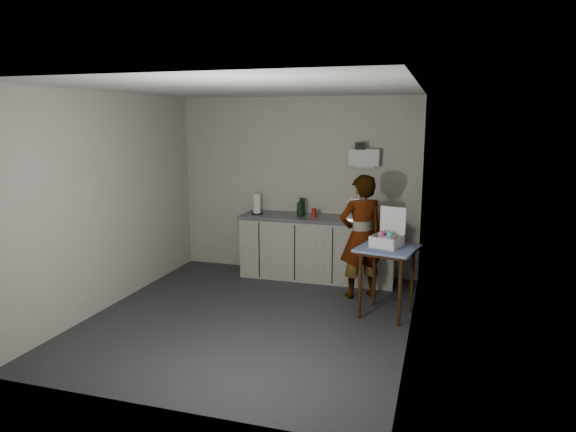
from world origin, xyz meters
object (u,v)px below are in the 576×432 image
(kitchen_counter, at_px, (318,250))
(standing_man, at_px, (361,237))
(dish_rack, at_px, (359,215))
(dark_bottle, at_px, (303,206))
(soda_can, at_px, (314,213))
(bakery_box, at_px, (387,238))
(paper_towel, at_px, (257,204))
(soap_bottle, at_px, (300,207))
(side_table, at_px, (387,256))

(kitchen_counter, bearing_deg, standing_man, -41.01)
(dish_rack, bearing_deg, dark_bottle, 176.09)
(dish_rack, bearing_deg, soda_can, -176.50)
(soda_can, height_order, dish_rack, dish_rack)
(dark_bottle, height_order, bakery_box, bakery_box)
(paper_towel, bearing_deg, soap_bottle, 2.33)
(standing_man, bearing_deg, paper_towel, -51.27)
(side_table, xyz_separation_m, dish_rack, (-0.52, 1.18, 0.25))
(paper_towel, bearing_deg, soda_can, 0.84)
(standing_man, bearing_deg, side_table, 93.03)
(dark_bottle, distance_m, paper_towel, 0.67)
(standing_man, xyz_separation_m, soap_bottle, (-0.97, 0.59, 0.25))
(soap_bottle, xyz_separation_m, soda_can, (0.21, -0.01, -0.07))
(soda_can, distance_m, bakery_box, 1.59)
(standing_man, xyz_separation_m, soda_can, (-0.76, 0.58, 0.17))
(side_table, bearing_deg, soda_can, 148.27)
(standing_man, relative_size, soda_can, 12.72)
(dark_bottle, distance_m, dish_rack, 0.84)
(kitchen_counter, relative_size, dish_rack, 5.92)
(dark_bottle, bearing_deg, kitchen_counter, -13.71)
(kitchen_counter, bearing_deg, dish_rack, 0.45)
(paper_towel, height_order, dish_rack, paper_towel)
(dish_rack, bearing_deg, standing_man, -78.91)
(soap_bottle, height_order, dish_rack, soap_bottle)
(standing_man, xyz_separation_m, dark_bottle, (-0.96, 0.67, 0.24))
(soda_can, bearing_deg, dish_rack, 3.50)
(side_table, distance_m, dish_rack, 1.31)
(dish_rack, bearing_deg, soap_bottle, -178.29)
(side_table, bearing_deg, dark_bottle, 150.35)
(side_table, relative_size, soap_bottle, 3.05)
(kitchen_counter, height_order, side_table, kitchen_counter)
(standing_man, relative_size, dark_bottle, 6.41)
(kitchen_counter, distance_m, soda_can, 0.55)
(side_table, distance_m, soda_can, 1.65)
(standing_man, bearing_deg, soda_can, -69.10)
(soap_bottle, height_order, paper_towel, paper_towel)
(dish_rack, relative_size, bakery_box, 0.86)
(side_table, relative_size, dish_rack, 2.19)
(dark_bottle, xyz_separation_m, paper_towel, (-0.66, -0.11, 0.02))
(kitchen_counter, xyz_separation_m, paper_towel, (-0.91, -0.05, 0.63))
(soap_bottle, bearing_deg, paper_towel, -177.67)
(paper_towel, bearing_deg, bakery_box, -28.42)
(soda_can, xyz_separation_m, bakery_box, (1.15, -1.10, -0.05))
(paper_towel, distance_m, dish_rack, 1.50)
(soap_bottle, distance_m, dark_bottle, 0.08)
(kitchen_counter, xyz_separation_m, soda_can, (-0.06, -0.03, 0.55))
(dark_bottle, bearing_deg, soap_bottle, -99.27)
(side_table, xyz_separation_m, standing_man, (-0.40, 0.56, 0.08))
(soap_bottle, relative_size, dark_bottle, 1.09)
(standing_man, relative_size, dish_rack, 4.22)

